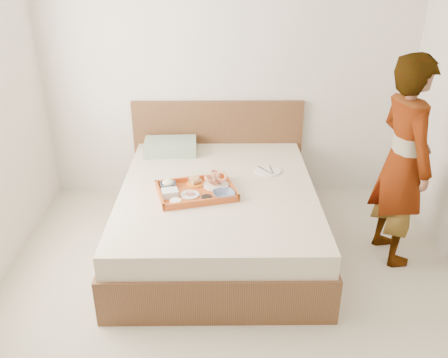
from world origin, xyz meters
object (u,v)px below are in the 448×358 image
tray (196,191)px  person (403,162)px  bed (218,215)px  dinner_plate (268,171)px

tray → person: person is taller
tray → person: 1.59m
bed → person: 1.51m
person → bed: bearing=73.0°
bed → dinner_plate: (0.43, 0.29, 0.27)m
dinner_plate → tray: bearing=-145.8°
bed → person: bearing=-6.8°
bed → tray: bearing=-145.3°
tray → dinner_plate: bearing=19.8°
tray → dinner_plate: (0.60, 0.41, -0.02)m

